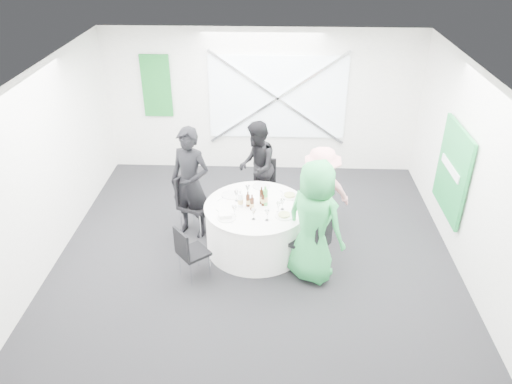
{
  "coord_description": "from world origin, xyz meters",
  "views": [
    {
      "loc": [
        0.25,
        -6.17,
        4.64
      ],
      "look_at": [
        0.0,
        0.2,
        1.0
      ],
      "focal_mm": 35.0,
      "sensor_mm": 36.0,
      "label": 1
    }
  ],
  "objects_px": {
    "person_man_back_left": "(190,183)",
    "person_woman_green": "(314,222)",
    "person_man_back": "(257,167)",
    "chair_back_left": "(190,198)",
    "chair_front_left": "(189,250)",
    "clear_water_bottle": "(240,200)",
    "person_woman_pink": "(320,194)",
    "banquet_table": "(256,227)",
    "chair_front_right": "(316,240)",
    "chair_back_right": "(316,195)",
    "chair_back": "(264,181)",
    "green_water_bottle": "(265,198)"
  },
  "relations": [
    {
      "from": "person_man_back",
      "to": "green_water_bottle",
      "type": "bearing_deg",
      "value": 6.65
    },
    {
      "from": "person_man_back_left",
      "to": "chair_front_right",
      "type": "bearing_deg",
      "value": -6.6
    },
    {
      "from": "chair_back_right",
      "to": "chair_front_left",
      "type": "bearing_deg",
      "value": -88.45
    },
    {
      "from": "person_man_back",
      "to": "person_woman_green",
      "type": "distance_m",
      "value": 2.05
    },
    {
      "from": "person_woman_pink",
      "to": "person_man_back",
      "type": "bearing_deg",
      "value": -59.69
    },
    {
      "from": "chair_back_left",
      "to": "clear_water_bottle",
      "type": "relative_size",
      "value": 3.58
    },
    {
      "from": "chair_back",
      "to": "chair_front_right",
      "type": "height_order",
      "value": "chair_front_right"
    },
    {
      "from": "chair_front_left",
      "to": "person_man_back_left",
      "type": "distance_m",
      "value": 1.24
    },
    {
      "from": "person_man_back_left",
      "to": "person_woman_green",
      "type": "relative_size",
      "value": 1.0
    },
    {
      "from": "chair_front_right",
      "to": "chair_front_left",
      "type": "xyz_separation_m",
      "value": [
        -1.77,
        -0.19,
        -0.09
      ]
    },
    {
      "from": "clear_water_bottle",
      "to": "person_woman_pink",
      "type": "bearing_deg",
      "value": 16.77
    },
    {
      "from": "chair_back",
      "to": "person_woman_green",
      "type": "distance_m",
      "value": 2.04
    },
    {
      "from": "green_water_bottle",
      "to": "banquet_table",
      "type": "bearing_deg",
      "value": -164.18
    },
    {
      "from": "chair_front_right",
      "to": "person_man_back_left",
      "type": "bearing_deg",
      "value": -82.99
    },
    {
      "from": "chair_back_right",
      "to": "banquet_table",
      "type": "bearing_deg",
      "value": -90.0
    },
    {
      "from": "person_man_back_left",
      "to": "person_woman_green",
      "type": "distance_m",
      "value": 2.13
    },
    {
      "from": "person_woman_green",
      "to": "green_water_bottle",
      "type": "distance_m",
      "value": 0.97
    },
    {
      "from": "chair_back_left",
      "to": "chair_front_left",
      "type": "relative_size",
      "value": 1.18
    },
    {
      "from": "chair_back",
      "to": "person_man_back_left",
      "type": "xyz_separation_m",
      "value": [
        -1.13,
        -0.84,
        0.38
      ]
    },
    {
      "from": "chair_back_left",
      "to": "person_woman_green",
      "type": "xyz_separation_m",
      "value": [
        1.9,
        -1.12,
        0.33
      ]
    },
    {
      "from": "chair_front_right",
      "to": "banquet_table",
      "type": "bearing_deg",
      "value": -90.0
    },
    {
      "from": "chair_front_right",
      "to": "person_woman_pink",
      "type": "height_order",
      "value": "person_woman_pink"
    },
    {
      "from": "person_man_back",
      "to": "chair_back_left",
      "type": "bearing_deg",
      "value": -56.45
    },
    {
      "from": "person_man_back",
      "to": "person_woman_pink",
      "type": "relative_size",
      "value": 1.02
    },
    {
      "from": "chair_back_right",
      "to": "person_man_back",
      "type": "xyz_separation_m",
      "value": [
        -0.99,
        0.49,
        0.25
      ]
    },
    {
      "from": "clear_water_bottle",
      "to": "person_woman_green",
      "type": "bearing_deg",
      "value": -30.44
    },
    {
      "from": "clear_water_bottle",
      "to": "chair_front_right",
      "type": "bearing_deg",
      "value": -27.24
    },
    {
      "from": "person_man_back_left",
      "to": "clear_water_bottle",
      "type": "bearing_deg",
      "value": -6.44
    },
    {
      "from": "chair_back",
      "to": "chair_front_left",
      "type": "distance_m",
      "value": 2.24
    },
    {
      "from": "chair_front_left",
      "to": "person_woman_pink",
      "type": "relative_size",
      "value": 0.54
    },
    {
      "from": "chair_back_right",
      "to": "person_woman_pink",
      "type": "distance_m",
      "value": 0.45
    },
    {
      "from": "green_water_bottle",
      "to": "clear_water_bottle",
      "type": "distance_m",
      "value": 0.37
    },
    {
      "from": "chair_back",
      "to": "clear_water_bottle",
      "type": "xyz_separation_m",
      "value": [
        -0.32,
        -1.25,
        0.34
      ]
    },
    {
      "from": "person_man_back_left",
      "to": "banquet_table",
      "type": "bearing_deg",
      "value": -0.0
    },
    {
      "from": "chair_back_left",
      "to": "person_woman_pink",
      "type": "relative_size",
      "value": 0.63
    },
    {
      "from": "chair_back",
      "to": "person_man_back_left",
      "type": "distance_m",
      "value": 1.46
    },
    {
      "from": "chair_back_left",
      "to": "chair_back_right",
      "type": "xyz_separation_m",
      "value": [
        2.03,
        0.24,
        -0.03
      ]
    },
    {
      "from": "chair_back_left",
      "to": "person_man_back_left",
      "type": "relative_size",
      "value": 0.54
    },
    {
      "from": "clear_water_bottle",
      "to": "banquet_table",
      "type": "bearing_deg",
      "value": 5.5
    },
    {
      "from": "banquet_table",
      "to": "chair_back_right",
      "type": "distance_m",
      "value": 1.21
    },
    {
      "from": "banquet_table",
      "to": "chair_back_left",
      "type": "xyz_separation_m",
      "value": [
        -1.07,
        0.48,
        0.2
      ]
    },
    {
      "from": "chair_back_left",
      "to": "chair_back",
      "type": "bearing_deg",
      "value": -33.24
    },
    {
      "from": "chair_front_right",
      "to": "person_man_back",
      "type": "bearing_deg",
      "value": -119.32
    },
    {
      "from": "chair_back_right",
      "to": "clear_water_bottle",
      "type": "relative_size",
      "value": 3.42
    },
    {
      "from": "person_woman_green",
      "to": "chair_front_right",
      "type": "bearing_deg",
      "value": -86.52
    },
    {
      "from": "person_man_back_left",
      "to": "clear_water_bottle",
      "type": "xyz_separation_m",
      "value": [
        0.81,
        -0.41,
        -0.05
      ]
    },
    {
      "from": "banquet_table",
      "to": "chair_back_left",
      "type": "height_order",
      "value": "chair_back_left"
    },
    {
      "from": "chair_back_left",
      "to": "chair_front_left",
      "type": "distance_m",
      "value": 1.27
    },
    {
      "from": "person_woman_pink",
      "to": "banquet_table",
      "type": "bearing_deg",
      "value": 0.0
    },
    {
      "from": "chair_back",
      "to": "person_man_back_left",
      "type": "relative_size",
      "value": 0.49
    }
  ]
}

